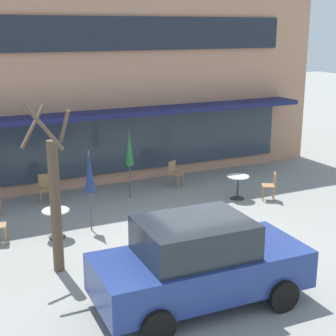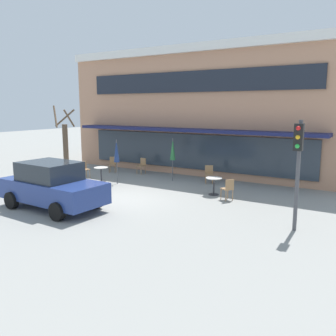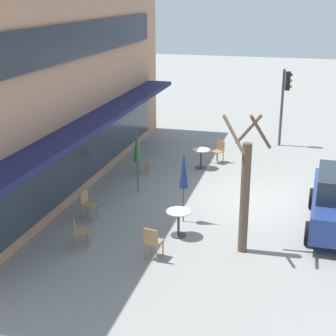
% 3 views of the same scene
% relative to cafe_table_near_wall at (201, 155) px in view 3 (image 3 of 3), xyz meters
% --- Properties ---
extents(ground_plane, '(80.00, 80.00, 0.00)m').
position_rel_cafe_table_near_wall_xyz_m(ground_plane, '(-2.94, -2.62, -0.52)').
color(ground_plane, gray).
extents(cafe_table_near_wall, '(0.70, 0.70, 0.76)m').
position_rel_cafe_table_near_wall_xyz_m(cafe_table_near_wall, '(0.00, 0.00, 0.00)').
color(cafe_table_near_wall, '#333338').
rests_on(cafe_table_near_wall, ground).
extents(cafe_table_streetside, '(0.70, 0.70, 0.76)m').
position_rel_cafe_table_near_wall_xyz_m(cafe_table_streetside, '(-5.96, -0.57, 0.00)').
color(cafe_table_streetside, '#333338').
rests_on(cafe_table_streetside, ground).
extents(patio_umbrella_green_folded, '(0.28, 0.28, 2.20)m').
position_rel_cafe_table_near_wall_xyz_m(patio_umbrella_green_folded, '(-5.00, -0.47, 1.11)').
color(patio_umbrella_green_folded, '#4C4C51').
rests_on(patio_umbrella_green_folded, ground).
extents(patio_umbrella_cream_folded, '(0.28, 0.28, 2.20)m').
position_rel_cafe_table_near_wall_xyz_m(patio_umbrella_cream_folded, '(-3.03, 1.59, 1.11)').
color(patio_umbrella_cream_folded, '#4C4C51').
rests_on(patio_umbrella_cream_folded, ground).
extents(cafe_chair_0, '(0.55, 0.55, 0.89)m').
position_rel_cafe_table_near_wall_xyz_m(cafe_chair_0, '(0.88, -0.55, 0.01)').
color(cafe_chair_0, '#9E754C').
rests_on(cafe_chair_0, ground).
extents(cafe_chair_1, '(0.55, 0.55, 0.89)m').
position_rel_cafe_table_near_wall_xyz_m(cafe_chair_1, '(-1.20, 2.07, 0.01)').
color(cafe_chair_1, '#9E754C').
rests_on(cafe_chair_1, ground).
extents(cafe_chair_2, '(0.48, 0.48, 0.89)m').
position_rel_cafe_table_near_wall_xyz_m(cafe_chair_2, '(-7.44, -0.25, 0.01)').
color(cafe_chair_2, '#9E754C').
rests_on(cafe_chair_2, ground).
extents(cafe_chair_3, '(0.54, 0.54, 0.89)m').
position_rel_cafe_table_near_wall_xyz_m(cafe_chair_3, '(-7.27, 1.88, 0.01)').
color(cafe_chair_3, '#9E754C').
rests_on(cafe_chair_3, ground).
extents(cafe_chair_4, '(0.45, 0.45, 0.89)m').
position_rel_cafe_table_near_wall_xyz_m(cafe_chair_4, '(-5.54, 2.38, 0.01)').
color(cafe_chair_4, '#9E754C').
rests_on(cafe_chair_4, ground).
extents(street_tree, '(1.02, 1.26, 3.83)m').
position_rel_cafe_table_near_wall_xyz_m(street_tree, '(-6.40, -2.42, 1.17)').
color(street_tree, brown).
rests_on(street_tree, ground).
extents(traffic_light_pole, '(0.26, 0.43, 3.40)m').
position_rel_cafe_table_near_wall_xyz_m(traffic_light_pole, '(3.99, -2.88, 1.78)').
color(traffic_light_pole, '#47474C').
rests_on(traffic_light_pole, ground).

